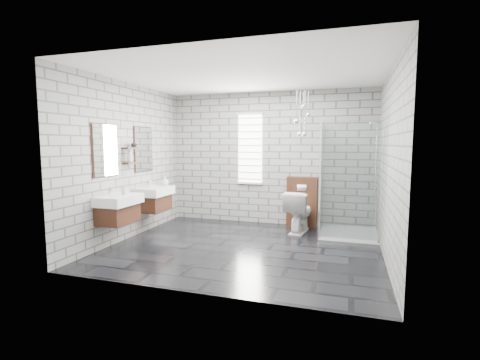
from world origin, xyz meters
The scene contains 20 objects.
floor centered at (0.00, 0.00, -0.01)m, with size 4.20×3.60×0.02m, color black.
ceiling centered at (0.00, 0.00, 2.71)m, with size 4.20×3.60×0.02m, color white.
wall_back centered at (0.00, 1.81, 1.35)m, with size 4.20×0.02×2.70m, color #989994.
wall_front centered at (0.00, -1.81, 1.35)m, with size 4.20×0.02×2.70m, color #989994.
wall_left centered at (-2.11, 0.00, 1.35)m, with size 0.02×3.60×2.70m, color #989994.
wall_right centered at (2.11, 0.00, 1.35)m, with size 0.02×3.60×2.70m, color #989994.
vanity_left centered at (-1.91, -0.62, 0.76)m, with size 0.47×0.70×1.57m.
vanity_right centered at (-1.91, 0.45, 0.76)m, with size 0.47×0.70×1.57m.
shelf_lower centered at (-2.03, -0.05, 1.32)m, with size 0.14×0.30×0.03m, color #442315.
shelf_upper centered at (-2.03, -0.05, 1.58)m, with size 0.14×0.30×0.03m, color #442315.
window centered at (-0.40, 1.78, 1.55)m, with size 0.56×0.05×1.48m.
cistern_panel centered at (0.71, 1.70, 0.50)m, with size 0.60×0.20×1.00m, color #442315.
flush_plate centered at (0.71, 1.60, 0.80)m, with size 0.18×0.01×0.12m, color silver.
shower_enclosure centered at (1.50, 1.18, 0.50)m, with size 1.00×1.00×2.03m.
pendant_cluster centered at (0.72, 1.37, 2.06)m, with size 0.28×0.27×0.92m.
toilet centered at (0.71, 1.26, 0.39)m, with size 0.44×0.76×0.78m, color white.
soap_bottle_a centered at (-1.84, -0.48, 0.93)m, with size 0.08×0.08×0.17m, color #B2B2B2.
soap_bottle_b centered at (-1.82, 0.75, 0.94)m, with size 0.13×0.13×0.17m, color #B2B2B2.
soap_bottle_c centered at (-2.02, -0.07, 1.45)m, with size 0.09×0.09×0.24m, color #B2B2B2.
vase centered at (-2.02, 0.06, 1.65)m, with size 0.10×0.10×0.11m, color #B2B2B2.
Camera 1 is at (1.57, -5.19, 1.66)m, focal length 26.00 mm.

